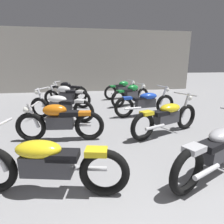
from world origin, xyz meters
name	(u,v)px	position (x,y,z in m)	size (l,w,h in m)	color
back_wall	(91,61)	(0.00, 11.83, 1.80)	(12.59, 0.24, 3.60)	#9E998E
motorcycle_left_row_1	(46,163)	(-1.23, 2.37, 0.45)	(2.14, 0.76, 0.97)	black
motorcycle_left_row_2	(60,121)	(-1.23, 4.21, 0.46)	(1.97, 0.48, 0.88)	black
motorcycle_left_row_3	(60,106)	(-1.36, 5.82, 0.45)	(2.00, 1.11, 0.97)	black
motorcycle_left_row_4	(66,96)	(-1.28, 7.55, 0.46)	(1.86, 0.85, 0.88)	black
motorcycle_left_row_5	(68,90)	(-1.31, 9.02, 0.46)	(1.82, 0.96, 0.88)	black
motorcycle_right_row_1	(219,149)	(1.29, 2.36, 0.45)	(2.02, 1.07, 0.97)	black
motorcycle_right_row_2	(167,117)	(1.31, 4.16, 0.45)	(2.05, 1.01, 0.97)	black
motorcycle_right_row_3	(146,102)	(1.37, 5.87, 0.45)	(2.16, 0.70, 0.97)	black
motorcycle_right_row_4	(131,94)	(1.31, 7.47, 0.46)	(1.83, 0.94, 0.88)	black
motorcycle_right_row_5	(122,89)	(1.29, 9.04, 0.46)	(1.87, 0.83, 0.88)	black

